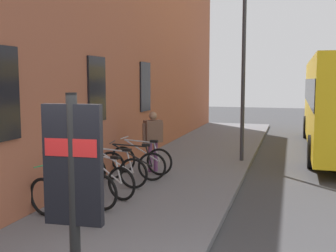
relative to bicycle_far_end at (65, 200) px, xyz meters
The scene contains 12 objects.
ground 5.06m from the bicycle_far_end, 46.88° to the right, with size 60.00×60.00×0.00m, color #38383A.
sidewalk_pavement 5.54m from the bicycle_far_end, ahead, with size 24.00×3.50×0.12m, color slate.
station_facade 7.69m from the bicycle_far_end, ahead, with size 22.00×0.65×9.15m.
bicycle_far_end is the anchor object (origin of this frame).
bicycle_beside_lamp 0.83m from the bicycle_far_end, ahead, with size 0.53×1.75×0.97m.
bicycle_leaning_wall 1.56m from the bicycle_far_end, ahead, with size 0.62×1.73×0.97m.
bicycle_by_door 2.40m from the bicycle_far_end, ahead, with size 0.48×1.77×0.97m.
bicycle_under_window 3.12m from the bicycle_far_end, ahead, with size 0.51×1.75×0.97m.
bicycle_nearest_sign 3.84m from the bicycle_far_end, ahead, with size 0.48×1.77×0.97m.
transit_info_sign 3.82m from the bicycle_far_end, 147.36° to the right, with size 0.13×0.55×2.40m.
pedestrian_crossing_street 4.25m from the bicycle_far_end, ahead, with size 0.51×0.50×1.65m.
street_lamp 7.47m from the bicycle_far_end, 20.14° to the right, with size 0.28×0.28×5.48m.
Camera 1 is at (-3.71, -1.13, 2.63)m, focal length 43.80 mm.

